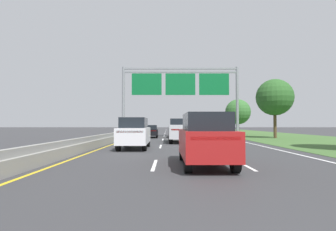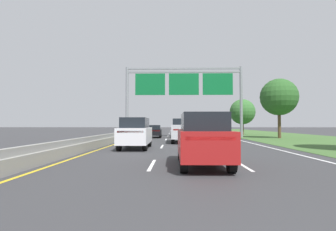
# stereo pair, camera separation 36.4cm
# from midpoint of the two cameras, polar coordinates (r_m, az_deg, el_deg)

# --- Properties ---
(ground_plane) EXTENTS (220.00, 220.00, 0.00)m
(ground_plane) POSITION_cam_midpoint_polar(r_m,az_deg,el_deg) (35.48, 2.07, -4.59)
(ground_plane) COLOR #333335
(lane_striping) EXTENTS (11.96, 106.00, 0.01)m
(lane_striping) POSITION_cam_midpoint_polar(r_m,az_deg,el_deg) (35.02, 2.09, -4.62)
(lane_striping) COLOR white
(lane_striping) RESTS_ON ground
(grass_verge_right) EXTENTS (14.00, 110.00, 0.02)m
(grass_verge_right) POSITION_cam_midpoint_polar(r_m,az_deg,el_deg) (38.53, 23.35, -4.21)
(grass_verge_right) COLOR #3D602D
(grass_verge_right) RESTS_ON ground
(median_barrier_concrete) EXTENTS (0.60, 110.00, 0.85)m
(median_barrier_concrete) POSITION_cam_midpoint_polar(r_m,az_deg,el_deg) (35.87, -8.56, -3.98)
(median_barrier_concrete) COLOR gray
(median_barrier_concrete) RESTS_ON ground
(overhead_sign_gantry) EXTENTS (15.06, 0.42, 9.10)m
(overhead_sign_gantry) POSITION_cam_midpoint_polar(r_m,az_deg,el_deg) (34.28, 2.64, 6.13)
(overhead_sign_gantry) COLOR gray
(overhead_sign_gantry) RESTS_ON ground
(pickup_truck_silver) EXTENTS (2.06, 5.42, 2.20)m
(pickup_truck_silver) POSITION_cam_midpoint_polar(r_m,az_deg,el_deg) (24.51, 2.36, -3.29)
(pickup_truck_silver) COLOR #B2B5BA
(pickup_truck_silver) RESTS_ON ground
(car_black_left_lane_sedan) EXTENTS (1.92, 4.44, 1.57)m
(car_black_left_lane_sedan) POSITION_cam_midpoint_polar(r_m,az_deg,el_deg) (33.46, -3.79, -3.35)
(car_black_left_lane_sedan) COLOR black
(car_black_left_lane_sedan) RESTS_ON ground
(car_red_centre_lane_suv) EXTENTS (1.93, 4.71, 2.11)m
(car_red_centre_lane_suv) POSITION_cam_midpoint_polar(r_m,az_deg,el_deg) (10.82, 7.28, -4.92)
(car_red_centre_lane_suv) COLOR maroon
(car_red_centre_lane_suv) RESTS_ON ground
(car_darkgreen_right_lane_suv) EXTENTS (1.97, 4.73, 2.11)m
(car_darkgreen_right_lane_suv) POSITION_cam_midpoint_polar(r_m,az_deg,el_deg) (41.45, 6.80, -2.67)
(car_darkgreen_right_lane_suv) COLOR #193D23
(car_darkgreen_right_lane_suv) RESTS_ON ground
(car_gold_centre_lane_sedan) EXTENTS (1.91, 4.44, 1.57)m
(car_gold_centre_lane_sedan) POSITION_cam_midpoint_polar(r_m,az_deg,el_deg) (33.70, 1.76, -3.34)
(car_gold_centre_lane_sedan) COLOR #A38438
(car_gold_centre_lane_sedan) RESTS_ON ground
(car_white_left_lane_suv) EXTENTS (1.93, 4.71, 2.11)m
(car_white_left_lane_suv) POSITION_cam_midpoint_polar(r_m,az_deg,el_deg) (18.29, -7.54, -3.68)
(car_white_left_lane_suv) COLOR silver
(car_white_left_lane_suv) RESTS_ON ground
(roadside_tree_mid) EXTENTS (4.38, 4.38, 7.10)m
(roadside_tree_mid) POSITION_cam_midpoint_polar(r_m,az_deg,el_deg) (34.29, 21.98, 3.65)
(roadside_tree_mid) COLOR #4C3823
(roadside_tree_mid) RESTS_ON ground
(roadside_tree_far) EXTENTS (4.06, 4.06, 5.72)m
(roadside_tree_far) POSITION_cam_midpoint_polar(r_m,az_deg,el_deg) (44.35, 14.87, 0.76)
(roadside_tree_far) COLOR #4C3823
(roadside_tree_far) RESTS_ON ground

